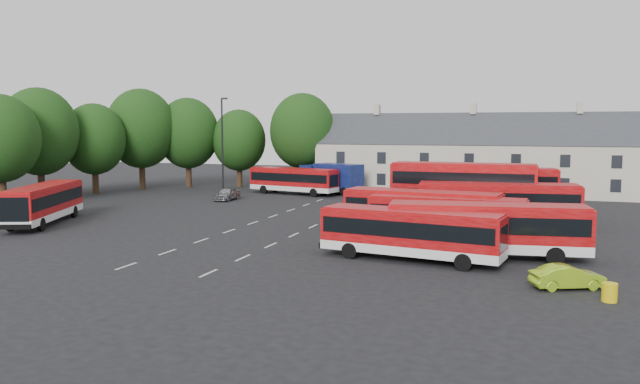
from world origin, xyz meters
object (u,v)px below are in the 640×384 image
(bus_west, at_px, (44,201))
(box_truck, at_px, (332,177))
(lamppost, at_px, (223,144))
(grit_bin, at_px, (610,292))
(bus_row_a, at_px, (411,230))
(lime_car, at_px, (568,277))
(bus_dd_south, at_px, (463,188))
(silver_car, at_px, (227,194))

(bus_west, xyz_separation_m, box_truck, (14.16, 28.37, 0.08))
(box_truck, xyz_separation_m, lamppost, (-9.86, -7.21, 3.73))
(grit_bin, bearing_deg, bus_row_a, 151.18)
(lime_car, bearing_deg, grit_bin, -162.11)
(bus_west, distance_m, lime_car, 38.09)
(bus_row_a, height_order, grit_bin, bus_row_a)
(bus_west, bearing_deg, box_truck, -48.16)
(bus_row_a, distance_m, bus_west, 29.55)
(bus_dd_south, height_order, grit_bin, bus_dd_south)
(box_truck, bearing_deg, bus_dd_south, -21.10)
(box_truck, xyz_separation_m, lime_car, (23.14, -35.98, -1.34))
(box_truck, bearing_deg, grit_bin, -32.84)
(bus_dd_south, relative_size, box_truck, 1.41)
(bus_row_a, distance_m, grit_bin, 11.07)
(silver_car, bearing_deg, grit_bin, -42.29)
(lamppost, bearing_deg, grit_bin, -41.39)
(lamppost, bearing_deg, lime_car, -41.08)
(bus_west, xyz_separation_m, grit_bin, (38.91, -9.34, -1.40))
(silver_car, bearing_deg, bus_row_a, -46.19)
(silver_car, distance_m, lamppost, 5.89)
(box_truck, height_order, grit_bin, box_truck)
(box_truck, bearing_deg, silver_car, -105.51)
(bus_row_a, relative_size, grit_bin, 12.87)
(bus_dd_south, xyz_separation_m, silver_car, (-24.25, 6.36, -1.98))
(bus_dd_south, distance_m, lamppost, 27.71)
(silver_car, bearing_deg, lamppost, 122.66)
(bus_row_a, xyz_separation_m, grit_bin, (9.63, -5.30, -1.33))
(bus_west, distance_m, lamppost, 21.92)
(bus_dd_south, bearing_deg, bus_west, -156.97)
(bus_dd_south, height_order, lamppost, lamppost)
(box_truck, bearing_deg, lamppost, -119.92)
(lime_car, relative_size, lamppost, 0.32)
(lime_car, bearing_deg, bus_west, 53.49)
(bus_west, xyz_separation_m, lamppost, (4.30, 21.16, 3.81))
(grit_bin, bearing_deg, lamppost, 138.61)
(silver_car, height_order, lime_car, silver_car)
(silver_car, bearing_deg, bus_west, -110.12)
(bus_dd_south, distance_m, bus_west, 32.72)
(grit_bin, bearing_deg, lime_car, 132.87)
(bus_dd_south, relative_size, bus_west, 1.05)
(bus_row_a, height_order, lime_car, bus_row_a)
(bus_dd_south, distance_m, grit_bin, 23.28)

